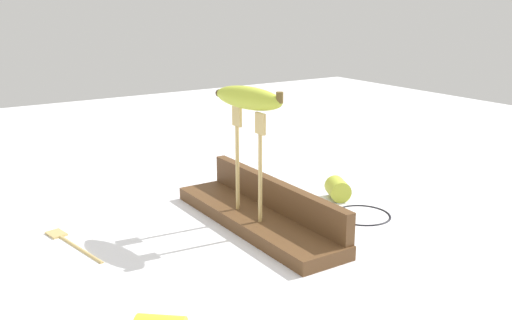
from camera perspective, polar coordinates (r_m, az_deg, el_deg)
The scene contains 8 objects.
ground_plane at distance 1.05m, azimuth -0.00°, elevation -6.54°, with size 3.00×3.00×0.00m, color silver.
wooden_board at distance 1.04m, azimuth -0.00°, elevation -5.93°, with size 0.41×0.10×0.02m, color brown.
board_backstop at distance 1.05m, azimuth 1.96°, elevation -3.46°, with size 0.41×0.02×0.05m, color brown.
fork_stand_center at distance 1.00m, azimuth -0.76°, elevation 0.67°, with size 0.10×0.01×0.19m.
banana_raised_center at distance 0.98m, azimuth -0.78°, elevation 6.19°, with size 0.16×0.07×0.04m.
fork_fallen_near at distance 1.03m, azimuth -18.16°, elevation -7.60°, with size 0.18×0.05×0.01m.
banana_chunk_far at distance 1.19m, azimuth 8.12°, elevation -2.85°, with size 0.07×0.06×0.04m.
wire_coil at distance 1.11m, azimuth 10.50°, elevation -5.34°, with size 0.11×0.11×0.00m, color black.
Camera 1 is at (0.81, -0.53, 0.40)m, focal length 40.25 mm.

